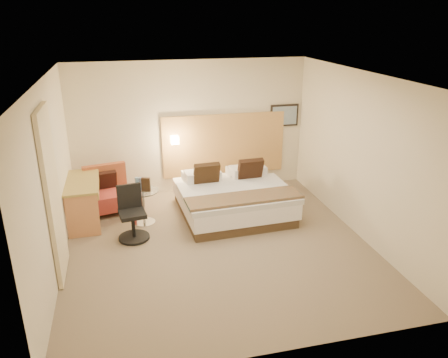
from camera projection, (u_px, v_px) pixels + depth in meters
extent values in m
cube|color=#786751|center=(218.00, 246.00, 7.12)|extent=(4.80, 5.00, 0.02)
cube|color=white|center=(217.00, 76.00, 6.15)|extent=(4.80, 5.00, 0.02)
cube|color=beige|center=(190.00, 127.00, 8.91)|extent=(4.80, 0.02, 2.70)
cube|color=beige|center=(273.00, 248.00, 4.36)|extent=(4.80, 0.02, 2.70)
cube|color=beige|center=(50.00, 180.00, 6.10)|extent=(0.02, 5.00, 2.70)
cube|color=beige|center=(361.00, 156.00, 7.16)|extent=(0.02, 5.00, 2.70)
cube|color=tan|center=(224.00, 144.00, 9.17)|extent=(2.60, 0.04, 1.30)
cube|color=black|center=(284.00, 115.00, 9.28)|extent=(0.62, 0.03, 0.47)
cube|color=#748BA0|center=(285.00, 116.00, 9.26)|extent=(0.54, 0.01, 0.39)
cylinder|color=white|center=(174.00, 139.00, 8.83)|extent=(0.02, 0.12, 0.02)
cube|color=#FFEDC6|center=(175.00, 140.00, 8.77)|extent=(0.15, 0.15, 0.15)
cube|color=beige|center=(53.00, 195.00, 5.94)|extent=(0.06, 0.90, 2.42)
cylinder|color=#86AED0|center=(137.00, 183.00, 7.66)|extent=(0.09, 0.09, 0.23)
cylinder|color=#8397CB|center=(141.00, 184.00, 7.65)|extent=(0.09, 0.09, 0.23)
cube|color=#352315|center=(146.00, 185.00, 7.58)|extent=(0.16, 0.11, 0.25)
cube|color=#443322|center=(233.00, 209.00, 8.22)|extent=(1.95, 1.95, 0.17)
cube|color=white|center=(233.00, 198.00, 8.14)|extent=(2.01, 2.01, 0.29)
cube|color=silver|center=(237.00, 193.00, 7.83)|extent=(2.04, 1.48, 0.10)
cube|color=white|center=(200.00, 176.00, 8.57)|extent=(0.69, 0.40, 0.17)
cube|color=silver|center=(244.00, 171.00, 8.82)|extent=(0.69, 0.40, 0.17)
cube|color=white|center=(203.00, 175.00, 8.31)|extent=(0.69, 0.40, 0.17)
cube|color=silver|center=(248.00, 171.00, 8.56)|extent=(0.69, 0.40, 0.17)
cube|color=black|center=(207.00, 175.00, 8.12)|extent=(0.49, 0.28, 0.49)
cube|color=black|center=(250.00, 170.00, 8.35)|extent=(0.49, 0.28, 0.49)
cube|color=#B15D24|center=(244.00, 198.00, 7.46)|extent=(2.04, 0.63, 0.05)
cube|color=#9A8549|center=(96.00, 217.00, 7.96)|extent=(0.10, 0.10, 0.10)
cube|color=#9B7149|center=(131.00, 211.00, 8.22)|extent=(0.10, 0.10, 0.10)
cube|color=tan|center=(91.00, 206.00, 8.43)|extent=(0.10, 0.10, 0.10)
cube|color=#A48A4D|center=(124.00, 200.00, 8.69)|extent=(0.10, 0.10, 0.10)
cube|color=#A7352C|center=(110.00, 199.00, 8.25)|extent=(0.93, 0.85, 0.30)
cube|color=#9E4C2A|center=(105.00, 176.00, 8.37)|extent=(0.81, 0.28, 0.45)
cube|color=black|center=(106.00, 181.00, 8.30)|extent=(0.41, 0.26, 0.39)
cylinder|color=silver|center=(145.00, 222.00, 7.87)|extent=(0.50, 0.50, 0.02)
cylinder|color=silver|center=(144.00, 207.00, 7.76)|extent=(0.06, 0.06, 0.59)
cylinder|color=white|center=(142.00, 191.00, 7.65)|extent=(0.73, 0.73, 0.01)
cube|color=#A18B3F|center=(81.00, 182.00, 7.64)|extent=(0.61, 1.28, 0.04)
cube|color=#C7804E|center=(83.00, 217.00, 7.25)|extent=(0.53, 0.06, 0.75)
cube|color=#AD7E43|center=(85.00, 190.00, 8.32)|extent=(0.53, 0.06, 0.75)
cube|color=#AE9244|center=(85.00, 186.00, 7.68)|extent=(0.51, 1.20, 0.11)
cylinder|color=black|center=(134.00, 237.00, 7.30)|extent=(0.58, 0.58, 0.04)
cylinder|color=black|center=(133.00, 226.00, 7.22)|extent=(0.07, 0.07, 0.39)
cube|color=black|center=(132.00, 214.00, 7.14)|extent=(0.47, 0.47, 0.07)
cube|color=black|center=(129.00, 196.00, 7.22)|extent=(0.40, 0.10, 0.41)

